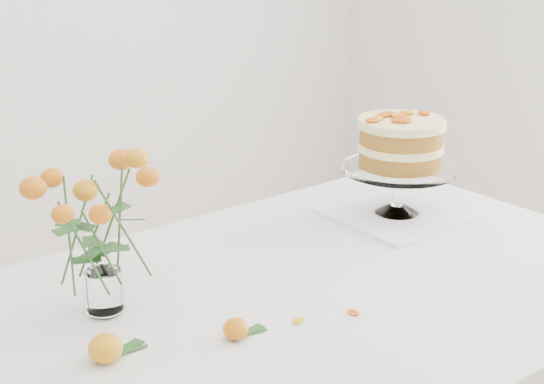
# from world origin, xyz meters

# --- Properties ---
(table) EXTENTS (1.43, 0.93, 0.76)m
(table) POSITION_xyz_m (0.00, 0.00, 0.67)
(table) COLOR #A3775F
(table) RESTS_ON ground
(napkin) EXTENTS (0.30, 0.30, 0.01)m
(napkin) POSITION_xyz_m (0.41, 0.16, 0.76)
(napkin) COLOR white
(napkin) RESTS_ON table
(cake_stand) EXTENTS (0.28, 0.28, 0.25)m
(cake_stand) POSITION_xyz_m (0.41, 0.16, 0.93)
(cake_stand) COLOR white
(cake_stand) RESTS_ON napkin
(rose_vase) EXTENTS (0.28, 0.28, 0.34)m
(rose_vase) POSITION_xyz_m (-0.38, 0.15, 0.96)
(rose_vase) COLOR white
(rose_vase) RESTS_ON table
(loose_rose_near) EXTENTS (0.10, 0.06, 0.05)m
(loose_rose_near) POSITION_xyz_m (-0.45, -0.01, 0.78)
(loose_rose_near) COLOR orange
(loose_rose_near) RESTS_ON table
(loose_rose_far) EXTENTS (0.08, 0.05, 0.04)m
(loose_rose_far) POSITION_xyz_m (-0.24, -0.08, 0.77)
(loose_rose_far) COLOR #BE4509
(loose_rose_far) RESTS_ON table
(stray_petal_a) EXTENTS (0.03, 0.02, 0.00)m
(stray_petal_a) POSITION_xyz_m (-0.12, -0.10, 0.76)
(stray_petal_a) COLOR #E79F0E
(stray_petal_a) RESTS_ON table
(stray_petal_b) EXTENTS (0.03, 0.02, 0.00)m
(stray_petal_b) POSITION_xyz_m (-0.02, -0.14, 0.76)
(stray_petal_b) COLOR #E79F0E
(stray_petal_b) RESTS_ON table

